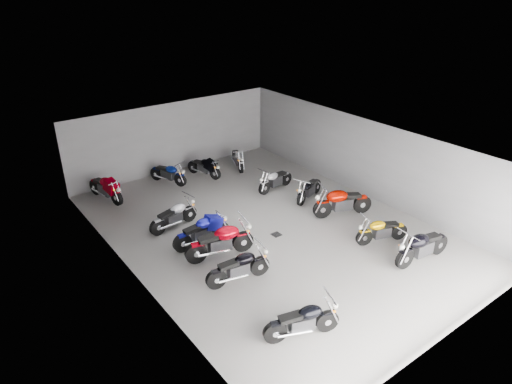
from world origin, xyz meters
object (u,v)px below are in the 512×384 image
motorcycle_left_e (202,231)px  motorcycle_back_d (204,167)px  motorcycle_back_c (168,173)px  motorcycle_back_e (238,159)px  motorcycle_left_d (221,242)px  motorcycle_right_e (309,189)px  motorcycle_right_f (275,180)px  motorcycle_left_a (303,321)px  motorcycle_right_b (381,230)px  motorcycle_right_d (342,202)px  motorcycle_left_f (174,216)px  motorcycle_back_a (106,188)px  motorcycle_left_c (239,267)px  motorcycle_right_a (422,246)px  drain_grate (276,234)px

motorcycle_left_e → motorcycle_back_d: 5.84m
motorcycle_back_c → motorcycle_back_e: bearing=150.6°
motorcycle_left_d → motorcycle_back_d: 6.67m
motorcycle_right_e → motorcycle_back_c: bearing=18.3°
motorcycle_right_f → motorcycle_left_a: bearing=137.6°
motorcycle_right_e → motorcycle_back_c: 6.21m
motorcycle_right_b → motorcycle_back_e: bearing=20.4°
motorcycle_left_a → motorcycle_right_d: size_ratio=0.87×
motorcycle_left_e → motorcycle_left_f: size_ratio=1.06×
motorcycle_left_d → motorcycle_left_f: bearing=-161.2°
motorcycle_left_e → motorcycle_back_a: size_ratio=0.98×
motorcycle_left_f → motorcycle_back_e: (5.09, 3.30, -0.02)m
motorcycle_left_f → motorcycle_back_c: bearing=147.4°
motorcycle_left_a → motorcycle_back_e: (5.10, 10.20, -0.02)m
motorcycle_left_c → motorcycle_back_c: 7.87m
motorcycle_left_f → motorcycle_back_a: size_ratio=0.93×
motorcycle_left_a → motorcycle_right_f: motorcycle_left_a is taller
motorcycle_left_a → motorcycle_back_d: 10.79m
motorcycle_right_a → motorcycle_back_e: (-0.22, 9.96, -0.08)m
motorcycle_left_a → motorcycle_left_d: (0.33, 4.30, 0.07)m
motorcycle_right_d → motorcycle_back_c: motorcycle_right_d is taller
motorcycle_right_b → drain_grate: bearing=65.0°
drain_grate → motorcycle_back_d: bearing=83.8°
motorcycle_right_d → motorcycle_back_c: 7.70m
motorcycle_left_a → motorcycle_right_d: 6.79m
motorcycle_right_f → motorcycle_back_e: 2.98m
motorcycle_left_c → motorcycle_back_e: (5.05, 7.34, -0.03)m
motorcycle_right_e → motorcycle_back_d: size_ratio=1.01×
motorcycle_left_a → motorcycle_left_c: motorcycle_left_c is taller
motorcycle_left_c → motorcycle_left_d: bearing=178.1°
motorcycle_left_d → motorcycle_back_e: bearing=152.9°
drain_grate → motorcycle_left_e: bearing=157.0°
drain_grate → motorcycle_left_e: 2.67m
motorcycle_back_c → motorcycle_right_d: bearing=97.1°
motorcycle_right_d → motorcycle_back_a: bearing=67.1°
motorcycle_right_a → motorcycle_right_f: (-0.36, 6.98, -0.08)m
drain_grate → motorcycle_right_a: motorcycle_right_a is taller
motorcycle_right_d → motorcycle_right_a: bearing=-161.5°
motorcycle_right_a → motorcycle_back_d: 10.23m
drain_grate → motorcycle_right_b: motorcycle_right_b is taller
motorcycle_back_e → motorcycle_back_d: bearing=19.7°
motorcycle_right_f → motorcycle_left_e: bearing=104.1°
motorcycle_left_a → motorcycle_right_b: 5.49m
motorcycle_right_b → motorcycle_back_a: (-6.34, 8.84, 0.06)m
drain_grate → motorcycle_back_e: size_ratio=0.17×
motorcycle_left_d → motorcycle_left_a: bearing=7.5°
motorcycle_left_a → motorcycle_right_b: size_ratio=1.05×
motorcycle_right_e → motorcycle_left_a: bearing=116.0°
motorcycle_left_d → motorcycle_left_e: motorcycle_left_d is taller
motorcycle_right_b → motorcycle_back_d: motorcycle_right_b is taller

